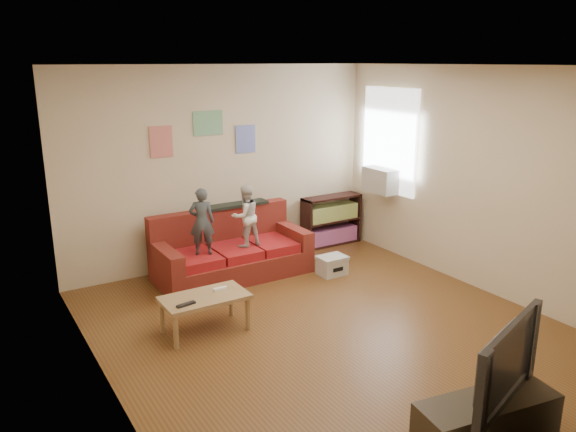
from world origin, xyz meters
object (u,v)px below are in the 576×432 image
child_a (202,221)px  coffee_table (205,301)px  bookshelf (331,223)px  file_box (332,265)px  tv_stand (486,424)px  child_b (245,216)px  television (493,360)px  sofa (230,253)px

child_a → coffee_table: size_ratio=0.95×
bookshelf → file_box: bookshelf is taller
tv_stand → child_b: bearing=97.8°
coffee_table → file_box: coffee_table is taller
child_b → coffee_table: child_b is taller
coffee_table → television: 2.97m
sofa → child_b: 0.57m
child_b → file_box: (0.99, -0.55, -0.69)m
television → tv_stand: bearing=0.0°
sofa → child_b: size_ratio=2.47×
television → child_a: bearing=78.9°
sofa → television: (0.06, -4.11, 0.42)m
coffee_table → tv_stand: (1.00, -2.78, -0.14)m
sofa → child_a: 0.73m
child_b → coffee_table: bearing=41.4°
child_b → bookshelf: child_b is taller
child_a → bookshelf: 2.44m
coffee_table → bookshelf: bearing=30.7°
file_box → bookshelf: bearing=54.9°
bookshelf → sofa: bearing=-169.5°
coffee_table → sofa: bearing=54.8°
sofa → file_box: bearing=-32.2°
television → coffee_table: bearing=91.3°
child_a → bookshelf: (2.34, 0.52, -0.50)m
coffee_table → bookshelf: 3.29m
bookshelf → tv_stand: 4.82m
bookshelf → child_a: bearing=-167.6°
sofa → coffee_table: bearing=-125.2°
coffee_table → file_box: bearing=16.5°
child_b → coffee_table: 1.66m
bookshelf → file_box: bearing=-125.1°
sofa → coffee_table: 1.63m
sofa → child_a: size_ratio=2.36×
child_a → file_box: 1.83m
child_a → television: 3.97m
child_b → file_box: size_ratio=2.18×
child_a → child_b: child_a is taller
coffee_table → tv_stand: 2.95m
file_box → sofa: bearing=147.8°
sofa → child_a: (-0.45, -0.17, 0.55)m
sofa → tv_stand: bearing=-89.2°
child_b → television: child_b is taller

